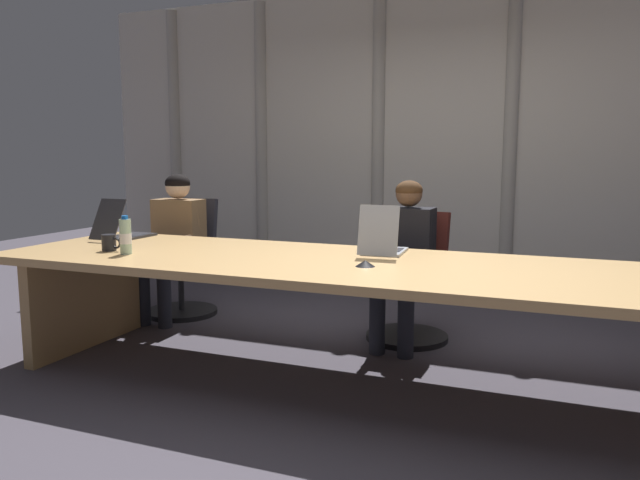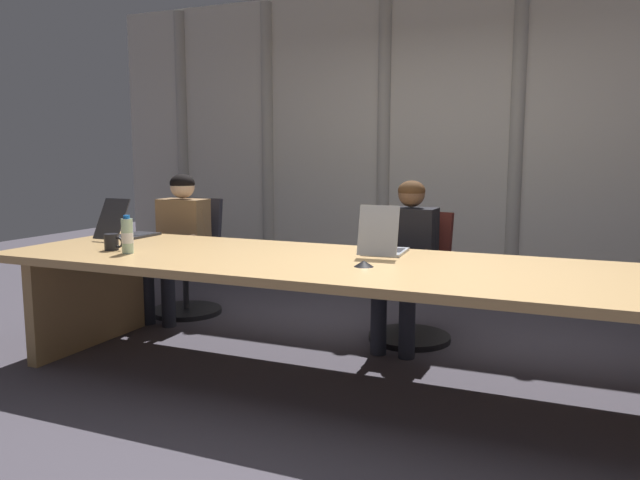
# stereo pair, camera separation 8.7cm
# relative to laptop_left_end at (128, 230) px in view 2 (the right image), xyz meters

# --- Properties ---
(ground_plane) EXTENTS (14.46, 14.46, 0.00)m
(ground_plane) POSITION_rel_laptop_left_end_xyz_m (1.98, -0.32, -0.80)
(ground_plane) COLOR #47424C
(conference_table) EXTENTS (4.64, 1.25, 0.74)m
(conference_table) POSITION_rel_laptop_left_end_xyz_m (1.98, -0.32, -0.19)
(conference_table) COLOR tan
(conference_table) RESTS_ON ground_plane
(curtain_backdrop) EXTENTS (7.23, 0.17, 2.88)m
(curtain_backdrop) POSITION_rel_laptop_left_end_xyz_m (1.98, 2.08, 0.65)
(curtain_backdrop) COLOR beige
(curtain_backdrop) RESTS_ON ground_plane
(laptop_left_end) EXTENTS (0.23, 0.49, 0.30)m
(laptop_left_end) POSITION_rel_laptop_left_end_xyz_m (0.00, 0.00, 0.00)
(laptop_left_end) COLOR #2D2D33
(laptop_left_end) RESTS_ON conference_table
(laptop_left_mid) EXTENTS (0.27, 0.42, 0.32)m
(laptop_left_mid) POSITION_rel_laptop_left_end_xyz_m (1.98, 0.01, 0.00)
(laptop_left_mid) COLOR #A8ADB7
(laptop_left_mid) RESTS_ON conference_table
(office_chair_left_end) EXTENTS (0.60, 0.60, 0.98)m
(office_chair_left_end) POSITION_rel_laptop_left_end_xyz_m (0.01, 0.73, -0.43)
(office_chair_left_end) COLOR #2D2D38
(office_chair_left_end) RESTS_ON ground_plane
(office_chair_left_mid) EXTENTS (0.60, 0.61, 0.94)m
(office_chair_left_mid) POSITION_rel_laptop_left_end_xyz_m (1.99, 0.73, -0.44)
(office_chair_left_mid) COLOR #511E19
(office_chair_left_mid) RESTS_ON ground_plane
(person_left_end) EXTENTS (0.42, 0.55, 1.19)m
(person_left_end) POSITION_rel_laptop_left_end_xyz_m (0.03, 0.58, -0.11)
(person_left_end) COLOR olive
(person_left_end) RESTS_ON ground_plane
(person_left_mid) EXTENTS (0.38, 0.55, 1.17)m
(person_left_mid) POSITION_rel_laptop_left_end_xyz_m (1.98, 0.57, -0.13)
(person_left_mid) COLOR black
(person_left_mid) RESTS_ON ground_plane
(water_bottle_primary) EXTENTS (0.07, 0.07, 0.24)m
(water_bottle_primary) POSITION_rel_laptop_left_end_xyz_m (0.49, -0.58, 0.05)
(water_bottle_primary) COLOR #ADD1B2
(water_bottle_primary) RESTS_ON conference_table
(coffee_mug_near) EXTENTS (0.14, 0.09, 0.11)m
(coffee_mug_near) POSITION_rel_laptop_left_end_xyz_m (0.31, -0.51, -0.00)
(coffee_mug_near) COLOR black
(coffee_mug_near) RESTS_ON conference_table
(conference_mic_middle) EXTENTS (0.11, 0.11, 0.03)m
(conference_mic_middle) POSITION_rel_laptop_left_end_xyz_m (2.01, -0.44, -0.04)
(conference_mic_middle) COLOR black
(conference_mic_middle) RESTS_ON conference_table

